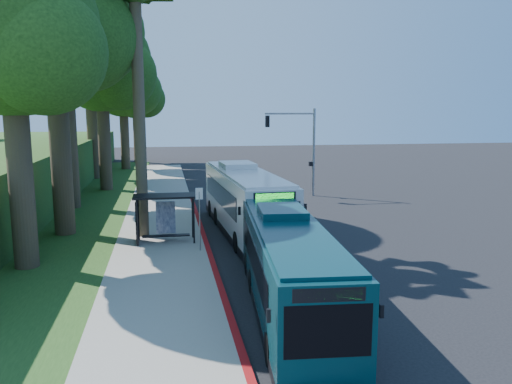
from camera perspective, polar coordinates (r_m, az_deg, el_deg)
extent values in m
plane|color=black|center=(30.04, 3.27, -3.82)|extent=(140.00, 140.00, 0.00)
cube|color=gray|center=(29.21, -10.82, -4.23)|extent=(4.50, 70.00, 0.12)
cube|color=maroon|center=(25.40, -5.65, -6.12)|extent=(0.25, 30.00, 0.13)
cube|color=#234719|center=(34.63, -20.26, -2.59)|extent=(8.00, 70.00, 0.06)
cube|color=black|center=(25.78, -10.35, -0.46)|extent=(3.20, 1.50, 0.10)
cube|color=black|center=(26.07, -13.46, -3.37)|extent=(0.06, 1.30, 2.20)
cube|color=navy|center=(26.70, -10.28, -2.86)|extent=(1.00, 0.12, 1.70)
cube|color=black|center=(26.10, -10.22, -4.94)|extent=(2.40, 0.40, 0.06)
cube|color=black|center=(26.65, -13.29, -3.09)|extent=(0.08, 0.08, 2.40)
cube|color=black|center=(26.65, -7.26, -2.92)|extent=(0.08, 0.08, 2.40)
cube|color=black|center=(25.48, -13.42, -3.66)|extent=(0.08, 0.08, 2.40)
cube|color=black|center=(25.48, -7.11, -3.47)|extent=(0.08, 0.08, 2.40)
cylinder|color=gray|center=(24.06, -6.45, -3.48)|extent=(0.06, 0.06, 3.00)
cube|color=white|center=(23.80, -6.51, -0.19)|extent=(0.35, 0.04, 0.55)
cylinder|color=gray|center=(40.32, 6.61, 4.49)|extent=(0.20, 0.20, 7.00)
cylinder|color=gray|center=(39.65, 3.89, 8.94)|extent=(4.00, 0.14, 0.14)
cube|color=black|center=(39.25, 1.31, 8.08)|extent=(0.30, 0.30, 0.90)
cube|color=black|center=(40.33, 6.24, 3.22)|extent=(0.25, 0.25, 0.35)
cylinder|color=#4C3F2D|center=(26.96, -13.19, 8.41)|extent=(0.60, 0.60, 13.00)
cylinder|color=#382B1E|center=(29.00, -21.51, 5.58)|extent=(1.10, 1.10, 10.50)
sphere|color=#193C10|center=(29.39, -22.28, 18.22)|extent=(8.00, 8.00, 8.00)
sphere|color=#193C10|center=(27.77, -19.28, 16.44)|extent=(5.60, 5.60, 5.60)
sphere|color=#193C10|center=(30.89, -24.28, 15.93)|extent=(5.20, 5.20, 5.20)
cylinder|color=#382B1E|center=(37.02, -20.76, 7.35)|extent=(1.18, 1.18, 11.90)
sphere|color=#193C10|center=(37.58, -21.42, 18.55)|extent=(10.00, 10.00, 10.00)
sphere|color=#193C10|center=(35.60, -18.46, 17.04)|extent=(7.00, 7.00, 7.00)
sphere|color=#193C10|center=(39.45, -23.44, 16.45)|extent=(6.50, 6.50, 6.50)
cylinder|color=#382B1E|center=(44.75, -16.97, 6.41)|extent=(1.06, 1.06, 9.80)
sphere|color=#193C10|center=(44.91, -17.34, 14.10)|extent=(8.40, 8.40, 8.40)
sphere|color=#193C10|center=(43.41, -15.21, 12.89)|extent=(5.88, 5.88, 5.88)
sphere|color=#193C10|center=(46.48, -18.92, 12.80)|extent=(5.46, 5.46, 5.46)
cylinder|color=#382B1E|center=(52.91, -18.21, 7.48)|extent=(1.14, 1.14, 11.20)
sphere|color=#193C10|center=(53.21, -18.59, 14.89)|extent=(9.60, 9.60, 9.60)
sphere|color=#193C10|center=(51.44, -16.57, 13.77)|extent=(6.72, 6.72, 6.72)
sphere|color=#193C10|center=(55.02, -20.07, 13.61)|extent=(6.24, 6.24, 6.24)
cylinder|color=#382B1E|center=(60.64, -14.80, 6.79)|extent=(1.02, 1.02, 9.10)
sphere|color=#193C10|center=(60.70, -15.02, 12.07)|extent=(8.00, 8.00, 8.00)
sphere|color=#193C10|center=(59.35, -13.50, 11.20)|extent=(5.60, 5.60, 5.60)
sphere|color=#193C10|center=(62.17, -16.20, 11.22)|extent=(5.20, 5.20, 5.20)
cylinder|color=#382B1E|center=(68.57, -13.45, 6.79)|extent=(0.98, 0.98, 8.40)
sphere|color=#193C10|center=(68.57, -13.62, 11.10)|extent=(7.00, 7.00, 7.00)
sphere|color=#193C10|center=(67.43, -12.43, 10.37)|extent=(4.90, 4.90, 4.90)
sphere|color=#193C10|center=(69.84, -14.56, 10.44)|extent=(4.55, 4.55, 4.55)
cylinder|color=#382B1E|center=(23.33, -25.39, 2.88)|extent=(1.02, 1.02, 9.10)
sphere|color=#193C10|center=(23.48, -26.36, 16.56)|extent=(7.20, 7.20, 7.20)
sphere|color=#193C10|center=(21.97, -23.22, 14.60)|extent=(5.04, 5.04, 5.04)
cube|color=silver|center=(27.99, -1.28, -0.89)|extent=(3.31, 12.67, 2.98)
cube|color=black|center=(28.30, -1.27, -3.97)|extent=(3.34, 12.74, 0.37)
cube|color=black|center=(28.44, -1.51, -0.14)|extent=(3.23, 9.92, 1.15)
cube|color=black|center=(22.00, 2.11, -3.05)|extent=(2.35, 0.25, 1.46)
cube|color=black|center=(33.97, -3.48, 1.46)|extent=(2.14, 0.23, 1.05)
cube|color=#19E533|center=(21.81, 2.13, -0.50)|extent=(1.74, 0.19, 0.29)
cube|color=silver|center=(27.76, -1.30, 2.25)|extent=(3.06, 12.04, 0.13)
cube|color=silver|center=(29.77, -2.14, 3.06)|extent=(2.00, 2.71, 0.37)
cylinder|color=black|center=(24.19, -2.08, -5.74)|extent=(0.37, 1.06, 1.05)
cylinder|color=black|center=(24.76, 3.43, -5.40)|extent=(0.37, 1.06, 1.05)
cylinder|color=black|center=(32.64, -5.11, -1.86)|extent=(0.37, 1.06, 1.05)
cylinder|color=black|center=(33.07, -0.96, -1.68)|extent=(0.37, 1.06, 1.05)
cube|color=#092E36|center=(16.92, 3.83, -8.49)|extent=(3.26, 11.10, 2.60)
cube|color=black|center=(17.38, 3.79, -12.72)|extent=(3.29, 11.16, 0.32)
cube|color=black|center=(17.28, 3.60, -7.24)|extent=(3.11, 8.71, 1.00)
cube|color=black|center=(11.88, 8.20, -15.41)|extent=(2.05, 0.29, 1.28)
cube|color=black|center=(22.03, 1.58, -3.50)|extent=(1.86, 0.27, 0.91)
cube|color=#19E533|center=(11.54, 8.31, -11.52)|extent=(1.51, 0.22, 0.26)
cube|color=#092E36|center=(16.56, 3.88, -4.05)|extent=(3.03, 10.54, 0.11)
cube|color=#092E36|center=(18.29, 2.97, -2.28)|extent=(1.82, 2.41, 0.32)
cylinder|color=black|center=(14.00, 1.73, -17.53)|extent=(0.35, 0.93, 0.91)
cylinder|color=black|center=(14.39, 10.46, -16.91)|extent=(0.35, 0.93, 0.91)
cylinder|color=black|center=(21.09, -0.89, -8.19)|extent=(0.35, 0.93, 0.91)
cylinder|color=black|center=(21.35, 4.81, -8.00)|extent=(0.35, 0.93, 0.91)
imported|color=silver|center=(33.39, 2.22, -1.22)|extent=(3.61, 5.67, 1.46)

